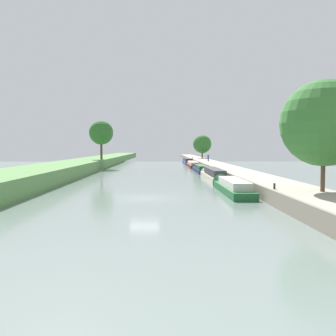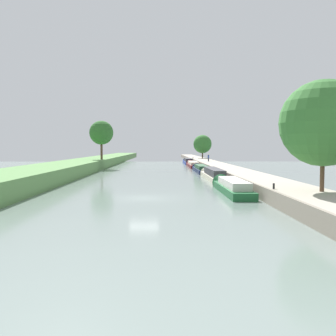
{
  "view_description": "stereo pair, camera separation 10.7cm",
  "coord_description": "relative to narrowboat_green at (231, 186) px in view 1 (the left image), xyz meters",
  "views": [
    {
      "loc": [
        1.49,
        -31.29,
        4.33
      ],
      "look_at": [
        2.45,
        27.65,
        1.0
      ],
      "focal_mm": 39.61,
      "sensor_mm": 36.0,
      "label": 1
    },
    {
      "loc": [
        1.59,
        -31.29,
        4.33
      ],
      "look_at": [
        2.45,
        27.65,
        1.0
      ],
      "focal_mm": 39.61,
      "sensor_mm": 36.0,
      "label": 2
    }
  ],
  "objects": [
    {
      "name": "mooring_bollard_far",
      "position": [
        1.93,
        68.05,
        0.8
      ],
      "size": [
        0.16,
        0.16,
        0.45
      ],
      "color": "black",
      "rests_on": "right_towpath"
    },
    {
      "name": "narrowboat_green",
      "position": [
        0.0,
        0.0,
        0.0
      ],
      "size": [
        2.03,
        12.53,
        1.98
      ],
      "color": "#1E6033",
      "rests_on": "ground_plane"
    },
    {
      "name": "narrowboat_blue",
      "position": [
        0.02,
        61.42,
        0.05
      ],
      "size": [
        2.04,
        14.76,
        2.12
      ],
      "color": "#283D93",
      "rests_on": "ground_plane"
    },
    {
      "name": "ground_plane",
      "position": [
        -8.16,
        -4.1,
        -0.54
      ],
      "size": [
        160.0,
        160.0,
        0.0
      ],
      "primitive_type": "plane",
      "color": "slate"
    },
    {
      "name": "person_walking",
      "position": [
        3.73,
        47.63,
        1.45
      ],
      "size": [
        0.34,
        0.34,
        1.66
      ],
      "color": "#282D42",
      "rests_on": "right_towpath"
    },
    {
      "name": "narrowboat_cream",
      "position": [
        0.17,
        13.98,
        0.09
      ],
      "size": [
        1.81,
        15.82,
        2.08
      ],
      "color": "beige",
      "rests_on": "ground_plane"
    },
    {
      "name": "tree_rightbank_midnear",
      "position": [
        4.87,
        70.7,
        4.66
      ],
      "size": [
        5.23,
        5.23,
        6.7
      ],
      "color": "#4C3828",
      "rests_on": "right_towpath"
    },
    {
      "name": "mooring_bollard_near",
      "position": [
        1.93,
        -7.35,
        0.8
      ],
      "size": [
        0.16,
        0.16,
        0.45
      ],
      "color": "black",
      "rests_on": "right_towpath"
    },
    {
      "name": "tree_leftbank_downstream",
      "position": [
        -18.99,
        40.08,
        6.69
      ],
      "size": [
        4.85,
        4.85,
        7.84
      ],
      "color": "#4C3828",
      "rests_on": "left_grassy_bank"
    },
    {
      "name": "right_towpath",
      "position": [
        3.88,
        -4.1,
        0.02
      ],
      "size": [
        4.5,
        260.0,
        1.12
      ],
      "color": "#A89E8E",
      "rests_on": "ground_plane"
    },
    {
      "name": "narrowboat_maroon",
      "position": [
        0.08,
        46.17,
        -0.05
      ],
      "size": [
        2.06,
        15.63,
        1.96
      ],
      "color": "maroon",
      "rests_on": "ground_plane"
    },
    {
      "name": "stone_quay",
      "position": [
        1.51,
        -4.1,
        0.04
      ],
      "size": [
        0.25,
        260.0,
        1.17
      ],
      "color": "gray",
      "rests_on": "ground_plane"
    },
    {
      "name": "narrowboat_navy",
      "position": [
        0.08,
        29.68,
        -0.03
      ],
      "size": [
        1.86,
        14.37,
        1.81
      ],
      "color": "#141E42",
      "rests_on": "ground_plane"
    },
    {
      "name": "tree_rightbank_near",
      "position": [
        4.93,
        -8.98,
        5.49
      ],
      "size": [
        6.2,
        6.2,
        8.02
      ],
      "color": "brown",
      "rests_on": "right_towpath"
    }
  ]
}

